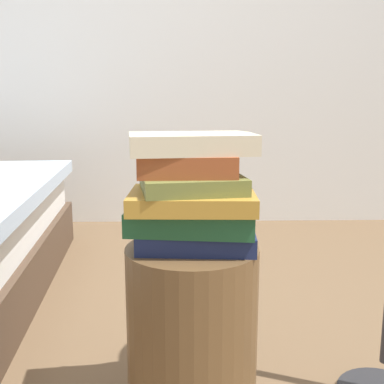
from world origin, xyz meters
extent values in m
cube|color=silver|center=(0.00, 2.00, 1.30)|extent=(7.00, 0.08, 2.60)
cylinder|color=brown|center=(0.00, 0.00, 0.22)|extent=(0.33, 0.33, 0.45)
cube|color=#19234C|center=(0.01, 0.00, 0.47)|extent=(0.29, 0.19, 0.04)
cube|color=#1E512D|center=(0.00, 0.01, 0.52)|extent=(0.32, 0.23, 0.06)
cube|color=#B7842D|center=(0.00, -0.01, 0.57)|extent=(0.30, 0.22, 0.04)
cube|color=olive|center=(0.00, 0.00, 0.61)|extent=(0.26, 0.23, 0.04)
cube|color=#994723|center=(-0.01, 0.00, 0.65)|extent=(0.23, 0.16, 0.05)
cube|color=beige|center=(0.00, 0.01, 0.70)|extent=(0.31, 0.20, 0.05)
camera|label=1|loc=(-0.03, -1.13, 0.81)|focal=45.34mm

